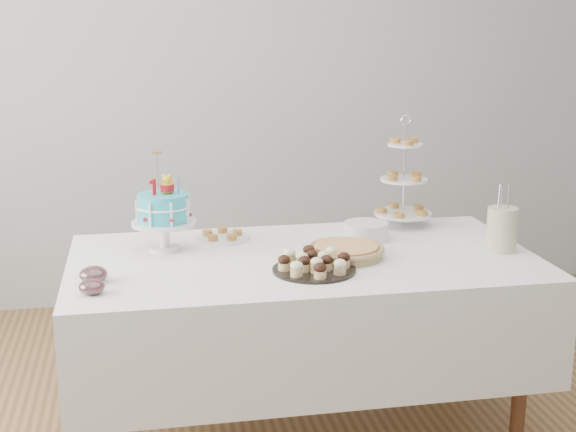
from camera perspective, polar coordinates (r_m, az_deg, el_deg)
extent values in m
cube|color=#A6AAAC|center=(4.87, -3.01, 9.50)|extent=(5.00, 0.04, 2.70)
cube|color=white|center=(3.40, 1.09, -6.50)|extent=(1.92, 1.02, 0.45)
cylinder|color=#54311C|center=(3.09, -12.93, -13.38)|extent=(0.06, 0.06, 0.67)
cylinder|color=#54311C|center=(3.42, 16.23, -10.79)|extent=(0.06, 0.06, 0.67)
cylinder|color=#54311C|center=(3.76, -12.57, -8.21)|extent=(0.06, 0.06, 0.67)
cylinder|color=#54311C|center=(4.04, 11.52, -6.57)|extent=(0.06, 0.06, 0.67)
cylinder|color=#2DB1C4|center=(3.40, -8.85, 0.60)|extent=(0.21, 0.21, 0.12)
torus|color=white|center=(3.40, -8.85, 0.70)|extent=(0.23, 0.23, 0.01)
cube|color=#AC1218|center=(3.36, -9.50, 2.04)|extent=(0.02, 0.02, 0.07)
cylinder|color=blue|center=(3.37, -7.81, 2.13)|extent=(0.01, 0.01, 0.07)
cylinder|color=silver|center=(3.40, -9.24, 3.02)|extent=(0.00, 0.00, 0.17)
cylinder|color=gold|center=(3.38, -9.30, 4.48)|extent=(0.04, 0.04, 0.01)
cylinder|color=black|center=(3.14, 1.87, -3.85)|extent=(0.33, 0.33, 0.01)
ellipsoid|color=black|center=(3.11, 0.73, -3.09)|extent=(0.05, 0.05, 0.04)
ellipsoid|color=beige|center=(3.14, 3.02, -2.95)|extent=(0.05, 0.05, 0.04)
cylinder|color=tan|center=(3.32, 4.14, -2.63)|extent=(0.30, 0.30, 0.04)
cylinder|color=#BD7F49|center=(3.31, 4.15, -2.26)|extent=(0.26, 0.26, 0.02)
torus|color=tan|center=(3.31, 4.14, -2.32)|extent=(0.32, 0.32, 0.02)
cylinder|color=silver|center=(3.79, 8.26, 2.87)|extent=(0.01, 0.01, 0.48)
cylinder|color=silver|center=(3.83, 8.16, 0.17)|extent=(0.27, 0.27, 0.01)
cylinder|color=silver|center=(3.79, 8.25, 2.59)|extent=(0.22, 0.22, 0.01)
cylinder|color=silver|center=(3.77, 8.34, 5.04)|extent=(0.16, 0.16, 0.01)
torus|color=silver|center=(3.75, 8.40, 6.76)|extent=(0.05, 0.01, 0.05)
cylinder|color=silver|center=(3.58, 5.56, -1.07)|extent=(0.20, 0.20, 0.08)
cylinder|color=silver|center=(3.58, -4.68, -1.56)|extent=(0.24, 0.24, 0.01)
ellipsoid|color=silver|center=(2.96, -13.78, -4.91)|extent=(0.09, 0.09, 0.06)
cylinder|color=#600811|center=(2.97, -13.77, -4.99)|extent=(0.07, 0.07, 0.03)
ellipsoid|color=silver|center=(3.09, -13.67, -4.06)|extent=(0.11, 0.11, 0.06)
cylinder|color=#600811|center=(3.09, -13.66, -4.15)|extent=(0.07, 0.07, 0.03)
cylinder|color=silver|center=(3.50, 14.97, -0.92)|extent=(0.13, 0.13, 0.19)
cylinder|color=silver|center=(3.53, 15.93, -0.59)|extent=(0.01, 0.01, 0.10)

